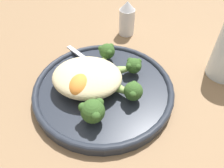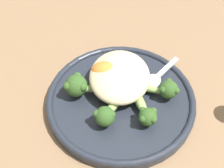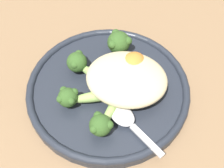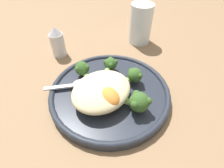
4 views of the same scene
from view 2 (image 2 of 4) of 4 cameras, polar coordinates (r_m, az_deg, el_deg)
The scene contains 10 objects.
ground_plane at distance 0.55m, azimuth 0.34°, elevation -4.08°, with size 4.00×4.00×0.00m, color #846647.
plate at distance 0.55m, azimuth 1.63°, elevation -2.89°, with size 0.26×0.26×0.02m.
quinoa_mound at distance 0.54m, azimuth 1.41°, elevation 1.44°, with size 0.12×0.11×0.04m, color beige.
broccoli_stalk_0 at distance 0.53m, azimuth -4.95°, elevation -0.28°, with size 0.05×0.13×0.04m.
broccoli_stalk_1 at distance 0.51m, azimuth -0.06°, elevation -4.35°, with size 0.11×0.07×0.03m.
broccoli_stalk_2 at distance 0.51m, azimuth 5.72°, elevation -4.50°, with size 0.10×0.06×0.03m.
broccoli_stalk_3 at distance 0.54m, azimuth 8.89°, elevation -0.81°, with size 0.04×0.11×0.03m.
sweet_potato_chunk_0 at distance 0.54m, azimuth -0.21°, elevation 1.23°, with size 0.05×0.04×0.03m, color orange.
sweet_potato_chunk_1 at distance 0.55m, azimuth -1.14°, elevation 2.03°, with size 0.05×0.04×0.04m, color orange.
spoon at distance 0.56m, azimuth 7.67°, elevation 0.86°, with size 0.09×0.08×0.01m.
Camera 2 is at (0.33, 0.02, 0.44)m, focal length 50.00 mm.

